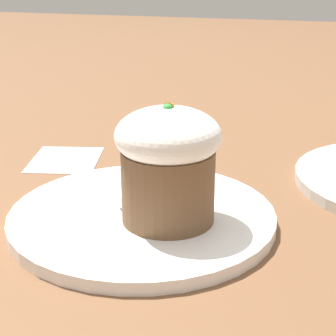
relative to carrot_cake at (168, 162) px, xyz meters
name	(u,v)px	position (x,y,z in m)	size (l,w,h in m)	color
ground_plane	(142,222)	(0.01, 0.03, -0.07)	(4.00, 4.00, 0.00)	brown
dessert_plate	(142,217)	(0.01, 0.03, -0.07)	(0.26, 0.26, 0.01)	white
carrot_cake	(168,162)	(0.00, 0.00, 0.00)	(0.10, 0.10, 0.11)	brown
spoon	(133,198)	(0.03, 0.05, -0.06)	(0.12, 0.08, 0.01)	#B7B7BC
paper_napkin	(65,159)	(0.16, 0.19, -0.07)	(0.12, 0.11, 0.00)	white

